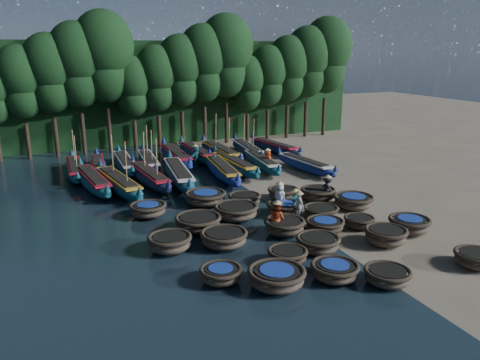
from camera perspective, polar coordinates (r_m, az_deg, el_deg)
name	(u,v)px	position (r m, az deg, el deg)	size (l,w,h in m)	color
ground	(276,208)	(28.28, 4.42, -3.41)	(120.00, 120.00, 0.00)	#7A6E59
foliage_wall	(171,92)	(48.95, -8.45, 10.58)	(40.00, 3.00, 10.00)	black
coracle_1	(277,277)	(19.11, 4.49, -11.69)	(2.38, 2.38, 0.80)	brown
coracle_2	(335,271)	(20.04, 11.47, -10.77)	(2.44, 2.44, 0.72)	brown
coracle_3	(387,276)	(20.24, 17.53, -11.05)	(1.98, 1.98, 0.66)	brown
coracle_4	(476,258)	(23.20, 26.86, -8.52)	(1.94, 1.94, 0.68)	brown
coracle_5	(221,274)	(19.46, -2.36, -11.36)	(1.86, 1.86, 0.67)	brown
coracle_6	(288,256)	(21.06, 5.82, -9.16)	(2.19, 2.19, 0.72)	brown
coracle_7	(318,243)	(22.45, 9.48, -7.59)	(2.14, 2.14, 0.77)	brown
coracle_8	(386,235)	(23.99, 17.35, -6.46)	(2.18, 2.18, 0.83)	brown
coracle_9	(409,224)	(25.82, 19.94, -5.10)	(2.18, 2.18, 0.84)	brown
coracle_10	(170,242)	(22.42, -8.56, -7.51)	(2.43, 2.43, 0.82)	brown
coracle_11	(224,238)	(22.71, -1.96, -7.07)	(2.64, 2.64, 0.79)	brown
coracle_12	(285,226)	(24.17, 5.45, -5.62)	(2.52, 2.52, 0.83)	brown
coracle_13	(325,225)	(24.87, 10.32, -5.41)	(2.28, 2.28, 0.67)	brown
coracle_14	(359,221)	(25.80, 14.32, -4.92)	(1.82, 1.82, 0.64)	brown
coracle_15	(198,222)	(24.71, -5.13, -5.15)	(3.04, 3.04, 0.82)	brown
coracle_16	(236,211)	(26.20, -0.48, -3.81)	(2.79, 2.79, 0.85)	brown
coracle_17	(284,208)	(27.00, 5.37, -3.39)	(2.03, 2.03, 0.75)	brown
coracle_18	(321,211)	(26.85, 9.84, -3.80)	(2.41, 2.41, 0.67)	brown
coracle_19	(353,201)	(28.81, 13.66, -2.49)	(2.78, 2.78, 0.79)	brown
coracle_20	(148,209)	(27.12, -11.15, -3.53)	(2.48, 2.48, 0.76)	brown
coracle_21	(206,197)	(28.64, -4.22, -2.13)	(2.53, 2.53, 0.84)	brown
coracle_22	(245,199)	(28.40, 0.55, -2.37)	(2.15, 2.15, 0.75)	brown
coracle_23	(283,193)	(29.74, 5.28, -1.59)	(1.98, 1.98, 0.75)	brown
coracle_24	(318,193)	(29.87, 9.48, -1.62)	(2.55, 2.55, 0.79)	brown
long_boat_1	(93,181)	(33.40, -17.51, -0.09)	(2.38, 8.36, 1.48)	#0D3C4C
long_boat_2	(118,183)	(32.26, -14.62, -0.38)	(2.79, 8.56, 3.68)	#0D3C4C
long_boat_3	(149,177)	(33.49, -11.02, 0.40)	(2.23, 8.34, 3.56)	#0F1C37
long_boat_4	(179,174)	(33.62, -7.50, 0.70)	(2.58, 9.06, 1.60)	#0D3C4C
long_boat_5	(222,170)	(34.66, -2.18, 1.21)	(2.34, 8.44, 1.49)	navy
long_boat_6	(234,165)	(36.36, -0.68, 1.89)	(1.77, 8.24, 1.45)	#0D3C4C
long_boat_7	(262,162)	(37.29, 2.66, 2.19)	(2.24, 7.88, 1.40)	#0D3C4C
long_boat_8	(305,164)	(36.90, 7.89, 1.89)	(2.07, 7.68, 1.36)	navy
long_boat_9	(75,169)	(37.19, -19.47, 1.25)	(1.51, 7.85, 3.34)	#0D3C4C
long_boat_10	(98,166)	(37.84, -16.93, 1.65)	(1.95, 7.29, 1.29)	navy
long_boat_11	(125,163)	(37.97, -13.83, 1.99)	(1.59, 7.89, 1.39)	#0D3C4C
long_boat_12	(149,162)	(38.20, -11.07, 2.23)	(1.93, 7.74, 3.30)	#0F1C37
long_boat_13	(176,156)	(39.51, -7.86, 2.91)	(1.64, 8.80, 1.55)	navy
long_boat_14	(197,153)	(40.51, -5.32, 3.29)	(1.79, 8.54, 1.50)	#0D3C4C
long_boat_15	(220,152)	(40.55, -2.39, 3.40)	(1.76, 8.97, 3.81)	navy
long_boat_16	(247,149)	(41.90, 0.86, 3.75)	(2.36, 8.25, 3.52)	#0F1C37
long_boat_17	(274,147)	(43.06, 4.22, 4.01)	(2.43, 7.94, 1.41)	#0F1C37
fisherman_0	(280,197)	(27.34, 4.84, -2.03)	(0.85, 1.01, 1.97)	beige
fisherman_1	(295,201)	(26.67, 6.71, -2.61)	(0.59, 0.52, 1.78)	#185D65
fisherman_2	(277,217)	(24.04, 4.55, -4.57)	(0.91, 1.03, 1.96)	#B83C18
fisherman_3	(327,188)	(29.59, 10.61, -1.01)	(0.74, 1.13, 1.85)	black
fisherman_4	(299,205)	(26.19, 7.18, -3.05)	(0.52, 0.97, 1.81)	beige
fisherman_5	(196,156)	(37.87, -5.43, 2.95)	(1.51, 1.57, 1.99)	#185D65
fisherman_6	(268,159)	(36.53, 3.38, 2.51)	(0.56, 0.85, 1.92)	#B83C18
tree_1	(20,81)	(43.73, -25.20, 10.86)	(4.09, 4.09, 9.65)	black
tree_2	(49,72)	(43.69, -22.24, 12.07)	(4.51, 4.51, 10.63)	black
tree_3	(77,64)	(43.79, -19.26, 13.24)	(4.92, 4.92, 11.60)	black
tree_4	(104,55)	(44.01, -16.27, 14.37)	(5.34, 5.34, 12.58)	black
tree_5	(132,86)	(44.48, -13.01, 11.10)	(3.68, 3.68, 8.68)	black
tree_6	(157,78)	(44.91, -10.12, 12.16)	(4.09, 4.09, 9.65)	black
tree_7	(180,70)	(45.46, -7.27, 13.17)	(4.51, 4.51, 10.63)	black
tree_8	(204,62)	(46.12, -4.47, 14.12)	(4.92, 4.92, 11.60)	black
tree_9	(226,55)	(46.90, -1.73, 15.01)	(5.34, 5.34, 12.58)	black
tree_10	(247,83)	(47.90, 0.91, 11.80)	(3.68, 3.68, 8.68)	black
tree_11	(268,75)	(48.84, 3.44, 12.64)	(4.09, 4.09, 9.65)	black
tree_12	(288,68)	(49.88, 5.88, 13.43)	(4.51, 4.51, 10.63)	black
tree_13	(308,61)	(51.01, 8.24, 14.16)	(4.92, 4.92, 11.60)	black
tree_14	(327,54)	(52.22, 10.50, 14.84)	(5.34, 5.34, 12.58)	black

